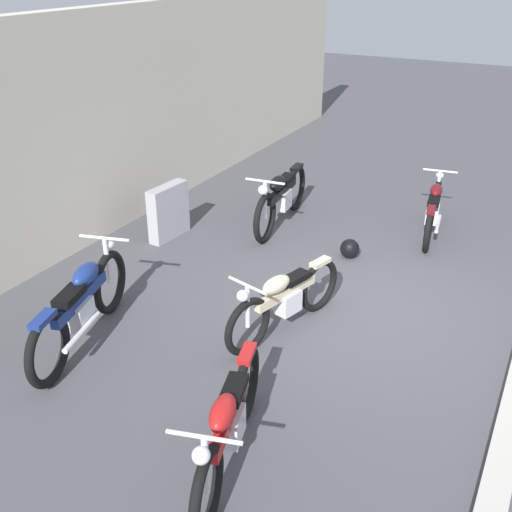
% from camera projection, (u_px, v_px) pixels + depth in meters
% --- Properties ---
extents(ground_plane, '(40.00, 40.00, 0.00)m').
position_uv_depth(ground_plane, '(362.00, 309.00, 7.54)').
color(ground_plane, '#47474C').
extents(building_wall, '(18.00, 0.30, 3.30)m').
position_uv_depth(building_wall, '(76.00, 134.00, 8.65)').
color(building_wall, beige).
rests_on(building_wall, ground_plane).
extents(stone_marker, '(0.77, 0.26, 0.84)m').
position_uv_depth(stone_marker, '(169.00, 212.00, 9.28)').
color(stone_marker, '#9E9EA3').
rests_on(stone_marker, ground_plane).
extents(helmet, '(0.28, 0.28, 0.28)m').
position_uv_depth(helmet, '(350.00, 249.00, 8.76)').
color(helmet, black).
rests_on(helmet, ground_plane).
extents(motorcycle_cream, '(1.88, 0.72, 0.87)m').
position_uv_depth(motorcycle_cream, '(285.00, 299.00, 6.93)').
color(motorcycle_cream, black).
rests_on(motorcycle_cream, ground_plane).
extents(motorcycle_blue, '(2.17, 0.83, 1.00)m').
position_uv_depth(motorcycle_blue, '(82.00, 305.00, 6.70)').
color(motorcycle_blue, black).
rests_on(motorcycle_blue, ground_plane).
extents(motorcycle_black, '(2.20, 0.61, 0.99)m').
position_uv_depth(motorcycle_black, '(281.00, 197.00, 9.67)').
color(motorcycle_black, black).
rests_on(motorcycle_black, ground_plane).
extents(motorcycle_maroon, '(1.91, 0.57, 0.86)m').
position_uv_depth(motorcycle_maroon, '(433.00, 209.00, 9.38)').
color(motorcycle_maroon, black).
rests_on(motorcycle_maroon, ground_plane).
extents(motorcycle_red, '(1.98, 0.76, 0.91)m').
position_uv_depth(motorcycle_red, '(228.00, 425.00, 5.06)').
color(motorcycle_red, black).
rests_on(motorcycle_red, ground_plane).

